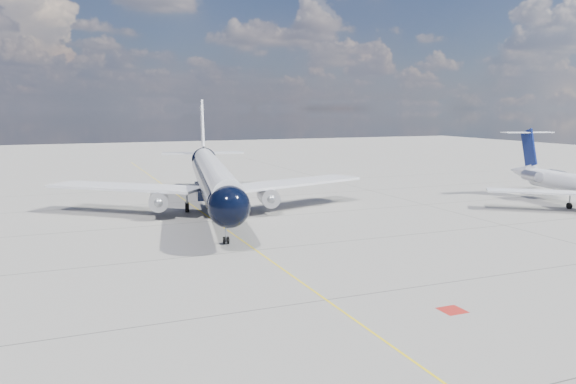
# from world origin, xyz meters

# --- Properties ---
(ground) EXTENTS (320.00, 320.00, 0.00)m
(ground) POSITION_xyz_m (0.00, 30.00, 0.00)
(ground) COLOR gray
(ground) RESTS_ON ground
(taxiway_centerline) EXTENTS (0.16, 160.00, 0.01)m
(taxiway_centerline) POSITION_xyz_m (0.00, 25.00, 0.00)
(taxiway_centerline) COLOR yellow
(taxiway_centerline) RESTS_ON ground
(red_marking) EXTENTS (1.60, 1.60, 0.01)m
(red_marking) POSITION_xyz_m (6.80, -10.00, 0.00)
(red_marking) COLOR maroon
(red_marking) RESTS_ON ground
(main_airliner) EXTENTS (41.03, 50.52, 14.68)m
(main_airliner) POSITION_xyz_m (1.59, 31.63, 4.56)
(main_airliner) COLOR black
(main_airliner) RESTS_ON ground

